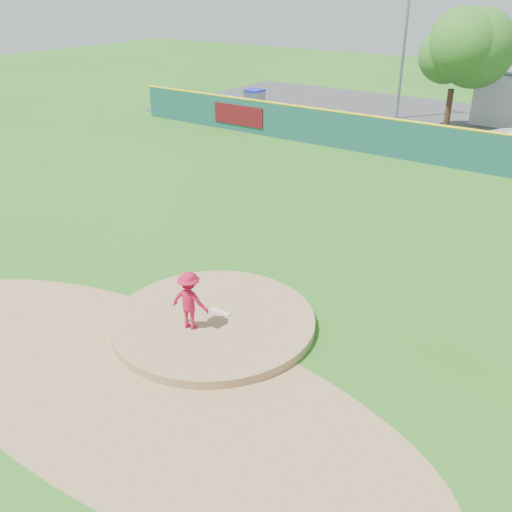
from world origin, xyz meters
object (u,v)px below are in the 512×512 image
Objects in this scene: deciduous_tree at (456,54)px; light_pole_left at (407,22)px; pitcher at (190,300)px; playground_slide at (254,102)px.

deciduous_tree is 4.72m from light_pole_left.
playground_slide is (-14.26, 22.96, -0.17)m from pitcher.
pitcher is 0.51× the size of playground_slide.
light_pole_left reaches higher than pitcher.
pitcher is 0.22× the size of deciduous_tree.
playground_slide is at bearing -69.83° from pitcher.
deciduous_tree is (-1.81, 25.69, 3.51)m from pitcher.
playground_slide is 0.43× the size of deciduous_tree.
pitcher is 0.15× the size of light_pole_left.
light_pole_left is (-4.00, 2.00, 1.50)m from deciduous_tree.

